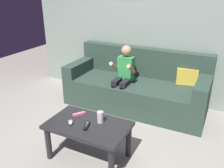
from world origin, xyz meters
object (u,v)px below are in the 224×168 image
couch (137,88)px  nunchuk_white (71,122)px  coffee_table (88,130)px  person_seated_on_couch (123,74)px  soda_can (100,117)px  game_remote_black_far_corner (87,126)px  game_remote_pink_near_edge (79,114)px

couch → nunchuk_white: couch is taller
couch → nunchuk_white: (-0.18, -1.44, 0.14)m
coffee_table → couch: bearing=89.1°
person_seated_on_couch → nunchuk_white: size_ratio=9.66×
couch → soda_can: 1.29m
couch → game_remote_black_far_corner: bearing=-90.1°
couch → person_seated_on_couch: bearing=-128.7°
person_seated_on_couch → nunchuk_white: person_seated_on_couch is taller
coffee_table → person_seated_on_couch: bearing=95.9°
coffee_table → game_remote_black_far_corner: 0.10m
couch → coffee_table: bearing=-90.9°
couch → coffee_table: (-0.02, -1.36, 0.04)m
couch → game_remote_pink_near_edge: bearing=-99.4°
couch → soda_can: bearing=-86.5°
nunchuk_white → soda_can: (0.26, 0.16, 0.04)m
game_remote_black_far_corner → couch: bearing=89.9°
coffee_table → game_remote_pink_near_edge: size_ratio=6.26×
nunchuk_white → game_remote_black_far_corner: bearing=7.0°
coffee_table → nunchuk_white: size_ratio=8.58×
coffee_table → soda_can: bearing=40.3°
person_seated_on_couch → game_remote_pink_near_edge: size_ratio=7.05×
game_remote_black_far_corner → person_seated_on_couch: bearing=96.5°
couch → game_remote_black_far_corner: 1.42m
nunchuk_white → couch: bearing=82.7°
coffee_table → soda_can: soda_can is taller
game_remote_black_far_corner → coffee_table: bearing=108.9°
nunchuk_white → game_remote_black_far_corner: (0.18, 0.02, -0.01)m
coffee_table → game_remote_pink_near_edge: 0.23m
coffee_table → game_remote_pink_near_edge: bearing=148.5°
soda_can → game_remote_pink_near_edge: bearing=174.4°
person_seated_on_couch → game_remote_pink_near_edge: bearing=-93.3°
game_remote_pink_near_edge → soda_can: soda_can is taller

